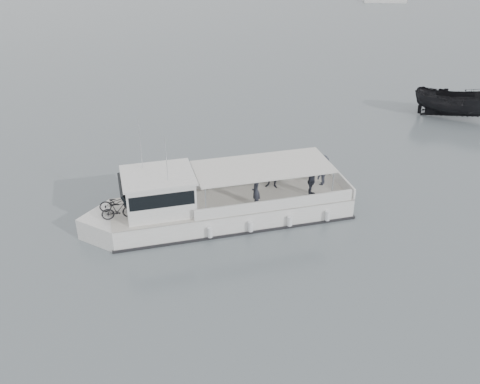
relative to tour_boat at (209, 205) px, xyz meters
name	(u,v)px	position (x,y,z in m)	size (l,w,h in m)	color
ground	(183,215)	(-1.11, 1.25, -1.04)	(1400.00, 1400.00, 0.00)	#4F5A5D
tour_boat	(209,205)	(0.00, 0.00, 0.00)	(15.25, 5.48, 6.34)	white
dark_motorboat	(455,103)	(24.09, 7.58, 0.22)	(2.46, 6.54, 2.53)	black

